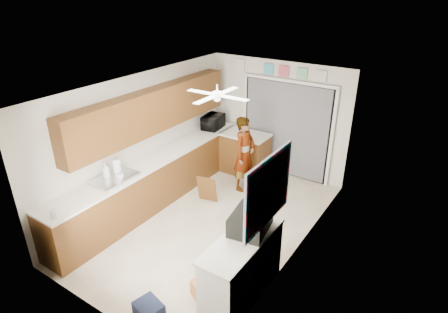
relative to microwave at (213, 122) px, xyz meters
The scene contains 40 objects.
floor 2.54m from the microwave, 55.92° to the right, with size 5.00×5.00×0.00m, color #BAAB96.
ceiling 2.69m from the microwave, 55.92° to the right, with size 5.00×5.00×0.00m, color white.
wall_back 1.43m from the microwave, 25.14° to the left, with size 3.20×3.20×0.00m, color silver.
wall_front 4.58m from the microwave, 73.73° to the right, with size 3.20×3.20×0.00m, color silver.
wall_left 1.93m from the microwave, 99.46° to the right, with size 5.00×5.00×0.00m, color silver.
wall_right 3.46m from the microwave, 33.35° to the right, with size 5.00×5.00×0.00m, color silver.
left_base_cabinets 2.00m from the microwave, 90.49° to the right, with size 0.60×4.80×0.90m, color brown.
left_countertop 1.91m from the microwave, 90.19° to the right, with size 0.62×4.80×0.04m, color white.
upper_cabinets 1.85m from the microwave, 95.26° to the right, with size 0.32×4.00×0.80m, color brown.
sink_basin 2.90m from the microwave, 90.12° to the right, with size 0.50×0.76×0.06m, color silver.
faucet 2.90m from the microwave, 93.87° to the right, with size 0.03×0.03×0.22m, color silver.
peninsula_base 1.02m from the microwave, ahead, with size 1.00×0.60×0.90m, color brown.
peninsula_top 0.81m from the microwave, ahead, with size 1.04×0.64×0.04m, color white.
back_opening_recess 1.64m from the microwave, 20.47° to the left, with size 2.00×0.06×2.10m, color black.
curtain_panel 1.62m from the microwave, 19.14° to the left, with size 1.90×0.03×2.05m, color slate.
door_trim_left 0.75m from the microwave, 46.56° to the left, with size 0.06×0.04×2.10m, color white.
door_trim_right 2.61m from the microwave, 11.99° to the left, with size 0.06×0.04×2.10m, color white.
door_trim_head 1.92m from the microwave, 19.48° to the left, with size 2.10×0.04×0.06m, color white.
header_frame_1 1.69m from the microwave, 28.98° to the left, with size 0.22×0.02×0.22m, color #4AAEC5.
header_frame_2 1.92m from the microwave, 22.47° to the left, with size 0.22×0.02×0.22m, color #CB4C61.
header_frame_3 2.23m from the microwave, 17.79° to the left, with size 0.22×0.02×0.22m, color #6BBB80.
header_frame_4 2.56m from the microwave, 14.69° to the left, with size 0.22×0.02×0.22m, color silver.
route66_sign 1.38m from the microwave, 59.76° to the left, with size 0.22×0.02×0.26m, color silver.
right_counter_base 4.12m from the microwave, 49.63° to the right, with size 0.50×1.40×0.90m, color white.
right_counter_top 4.06m from the microwave, 49.73° to the right, with size 0.54×1.44×0.04m, color white.
abstract_painting 4.11m from the microwave, 45.34° to the right, with size 0.03×1.15×0.95m, color #F3598A.
ceiling_fan 2.46m from the microwave, 52.90° to the right, with size 1.14×1.14×0.24m, color white.
microwave is the anchor object (origin of this frame).
soap_bottle 2.95m from the microwave, 92.64° to the right, with size 0.12×0.12×0.31m, color silver.
cup 2.83m from the microwave, 88.93° to the right, with size 0.12×0.12×0.09m, color white.
jar_a 4.15m from the microwave, 87.89° to the right, with size 0.09×0.09×0.13m, color silver.
paper_towel_roll 2.74m from the microwave, 92.29° to the right, with size 0.13×0.13×0.29m, color white.
suitcase 3.86m from the microwave, 47.59° to the right, with size 0.46×0.62×0.26m, color black.
suitcase_rim 3.86m from the microwave, 47.59° to the right, with size 0.44×0.58×0.02m, color yellow.
suitcase_lid 3.66m from the microwave, 44.52° to the right, with size 0.42×0.03×0.50m, color black.
cardboard_box 4.24m from the microwave, 56.40° to the right, with size 0.41×0.31×0.25m, color #BF6F3C.
navy_crate 4.59m from the microwave, 65.92° to the right, with size 0.35×0.29×0.22m, color #161E38.
cabinet_door_panel 1.81m from the microwave, 59.76° to the right, with size 0.38×0.03×0.57m, color brown.
man 1.29m from the microwave, 24.69° to the right, with size 0.57×0.38×1.57m, color white.
dog 1.66m from the microwave, 16.62° to the right, with size 0.23×0.53×0.42m, color black.
Camera 1 is at (3.31, -4.61, 3.99)m, focal length 30.00 mm.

